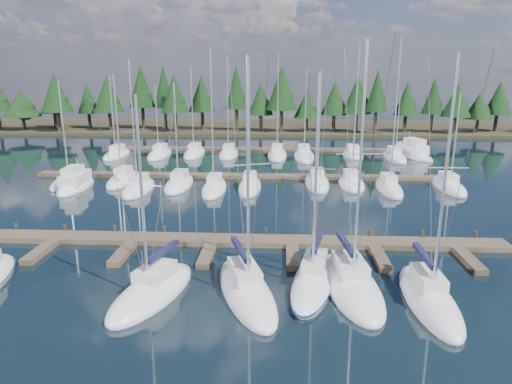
# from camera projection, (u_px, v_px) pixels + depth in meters

# --- Properties ---
(ground) EXTENTS (260.00, 260.00, 0.00)m
(ground) POSITION_uv_depth(u_px,v_px,m) (230.00, 200.00, 46.43)
(ground) COLOR black
(ground) RESTS_ON ground
(far_shore) EXTENTS (220.00, 30.00, 0.60)m
(far_shore) POSITION_uv_depth(u_px,v_px,m) (258.00, 127.00, 104.26)
(far_shore) COLOR #2F2B1A
(far_shore) RESTS_ON ground
(main_dock) EXTENTS (44.00, 6.13, 0.90)m
(main_dock) POSITION_uv_depth(u_px,v_px,m) (212.00, 243.00, 34.18)
(main_dock) COLOR brown
(main_dock) RESTS_ON ground
(back_docks) EXTENTS (50.00, 21.80, 0.40)m
(back_docks) POSITION_uv_depth(u_px,v_px,m) (245.00, 161.00, 65.28)
(back_docks) COLOR brown
(back_docks) RESTS_ON ground
(front_sailboat_2) EXTENTS (5.04, 8.49, 12.34)m
(front_sailboat_2) POSITION_uv_depth(u_px,v_px,m) (153.00, 291.00, 26.52)
(front_sailboat_2) COLOR silver
(front_sailboat_2) RESTS_ON ground
(front_sailboat_3) EXTENTS (5.35, 9.51, 14.26)m
(front_sailboat_3) POSITION_uv_depth(u_px,v_px,m) (246.00, 290.00, 26.65)
(front_sailboat_3) COLOR silver
(front_sailboat_3) RESTS_ON ground
(front_sailboat_4) EXTENTS (4.27, 9.41, 13.39)m
(front_sailboat_4) POSITION_uv_depth(u_px,v_px,m) (313.00, 280.00, 27.94)
(front_sailboat_4) COLOR silver
(front_sailboat_4) RESTS_ON ground
(front_sailboat_5) EXTENTS (4.06, 9.71, 15.06)m
(front_sailboat_5) POSITION_uv_depth(u_px,v_px,m) (351.00, 284.00, 27.44)
(front_sailboat_5) COLOR silver
(front_sailboat_5) RESTS_ON ground
(front_sailboat_6) EXTENTS (2.53, 8.65, 14.33)m
(front_sailboat_6) POSITION_uv_depth(u_px,v_px,m) (429.00, 298.00, 25.72)
(front_sailboat_6) COLOR silver
(front_sailboat_6) RESTS_ON ground
(back_sailboat_rows) EXTENTS (46.57, 31.06, 16.65)m
(back_sailboat_rows) POSITION_uv_depth(u_px,v_px,m) (248.00, 167.00, 60.67)
(back_sailboat_rows) COLOR silver
(back_sailboat_rows) RESTS_ON ground
(motor_yacht_left) EXTENTS (3.16, 8.42, 4.14)m
(motor_yacht_left) POSITION_uv_depth(u_px,v_px,m) (76.00, 184.00, 50.87)
(motor_yacht_left) COLOR silver
(motor_yacht_left) RESTS_ON ground
(motor_yacht_right) EXTENTS (6.14, 9.99, 4.74)m
(motor_yacht_right) POSITION_uv_depth(u_px,v_px,m) (412.00, 154.00, 69.38)
(motor_yacht_right) COLOR silver
(motor_yacht_right) RESTS_ON ground
(tree_line) EXTENTS (187.63, 11.51, 13.44)m
(tree_line) POSITION_uv_depth(u_px,v_px,m) (259.00, 97.00, 92.83)
(tree_line) COLOR black
(tree_line) RESTS_ON far_shore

